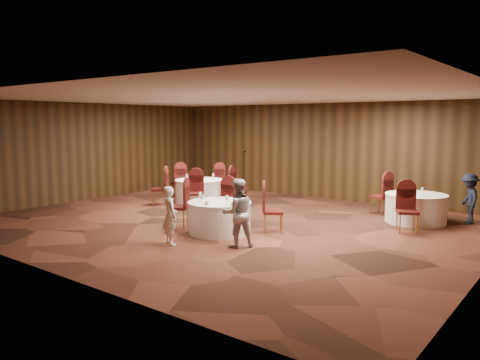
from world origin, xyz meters
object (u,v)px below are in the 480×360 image
Objects in this scene: table_left at (199,191)px; table_main at (220,217)px; mic_stand at (244,181)px; table_right at (416,208)px; woman_a at (170,216)px; man_c at (469,199)px; woman_b at (237,213)px.

table_main is at bearing -41.24° from table_left.
mic_stand is at bearing 91.68° from table_left.
table_left is (-3.22, 2.82, 0.00)m from table_main.
woman_a is (-3.42, -5.38, 0.25)m from table_right.
table_left is at bearing 138.76° from table_main.
woman_a is 0.96× the size of man_c.
woman_b is at bearing -53.98° from mic_stand.
table_right is 6.38m from woman_a.
table_left is at bearing -29.11° from woman_a.
mic_stand is (-3.29, 5.29, 0.07)m from table_main.
woman_a is at bearing -54.27° from table_left.
table_left is 2.47m from mic_stand.
table_main is 6.23m from mic_stand.
mic_stand is at bearing -39.89° from woman_a.
table_main is 1.04× the size of woman_b.
mic_stand reaches higher than table_main.
mic_stand reaches higher than woman_a.
woman_a reaches higher than table_right.
mic_stand is 1.19× the size of man_c.
woman_a is 1.43m from woman_b.
table_left is 6.57m from table_right.
table_left is at bearing -170.00° from table_right.
woman_a reaches higher than table_left.
woman_b is at bearing -39.42° from table_left.
mic_stand is 7.40m from woman_a.
mic_stand reaches higher than woman_b.
man_c is (1.11, 0.69, 0.27)m from table_right.
mic_stand is at bearing -107.14° from woman_b.
man_c reaches higher than table_right.
man_c reaches higher than table_left.
woman_b reaches higher than table_right.
woman_b reaches higher than woman_a.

